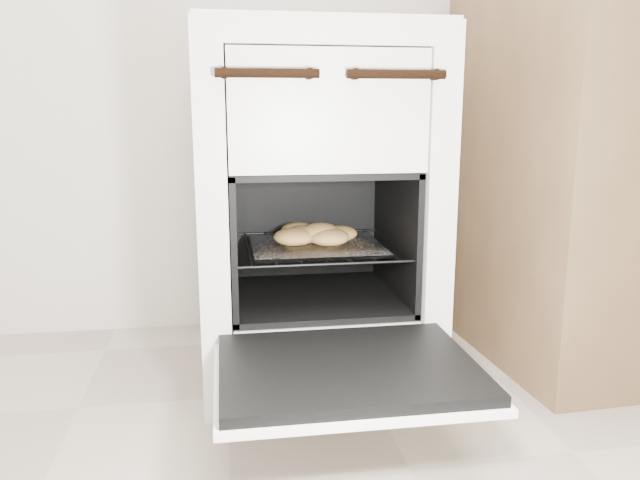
% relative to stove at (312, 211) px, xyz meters
% --- Properties ---
extents(stove, '(0.54, 0.61, 0.83)m').
position_rel_stove_xyz_m(stove, '(0.00, 0.00, 0.00)').
color(stove, white).
rests_on(stove, ground).
extents(oven_door, '(0.49, 0.38, 0.03)m').
position_rel_stove_xyz_m(oven_door, '(0.00, -0.46, -0.23)').
color(oven_door, black).
rests_on(oven_door, stove).
extents(oven_rack, '(0.40, 0.38, 0.01)m').
position_rel_stove_xyz_m(oven_rack, '(0.00, -0.06, -0.08)').
color(oven_rack, black).
rests_on(oven_rack, stove).
extents(foil_sheet, '(0.31, 0.27, 0.01)m').
position_rel_stove_xyz_m(foil_sheet, '(0.00, -0.08, -0.07)').
color(foil_sheet, white).
rests_on(foil_sheet, oven_rack).
extents(baked_rolls, '(0.22, 0.21, 0.05)m').
position_rel_stove_xyz_m(baked_rolls, '(-0.01, -0.06, -0.05)').
color(baked_rolls, tan).
rests_on(baked_rolls, foil_sheet).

